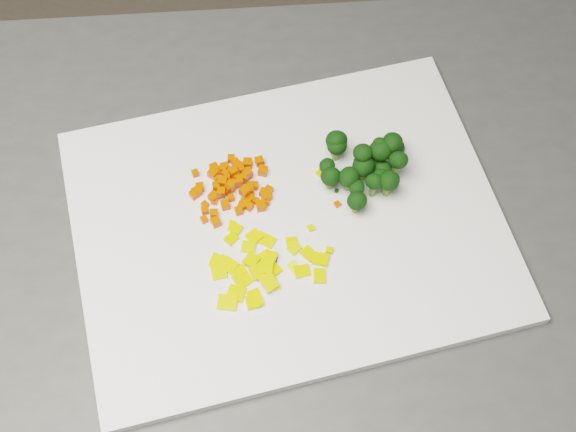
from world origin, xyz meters
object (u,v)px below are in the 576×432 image
(pepper_pile, at_px, (267,266))
(carrot_pile, at_px, (230,181))
(cutting_board, at_px, (288,223))
(broccoli_pile, at_px, (374,159))
(counter_block, at_px, (314,356))

(pepper_pile, bearing_deg, carrot_pile, 129.07)
(cutting_board, relative_size, broccoli_pile, 3.75)
(cutting_board, height_order, carrot_pile, carrot_pile)
(carrot_pile, distance_m, broccoli_pile, 0.16)
(counter_block, relative_size, carrot_pile, 8.94)
(carrot_pile, bearing_deg, counter_block, -0.08)
(cutting_board, relative_size, pepper_pile, 3.88)
(pepper_pile, relative_size, broccoli_pile, 0.97)
(counter_block, distance_m, carrot_pile, 0.49)
(counter_block, distance_m, cutting_board, 0.46)
(pepper_pile, bearing_deg, counter_block, 63.46)
(cutting_board, xyz_separation_m, carrot_pile, (-0.07, 0.02, 0.02))
(cutting_board, distance_m, carrot_pile, 0.08)
(counter_block, xyz_separation_m, carrot_pile, (-0.11, 0.00, 0.48))
(carrot_pile, relative_size, broccoli_pile, 0.83)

